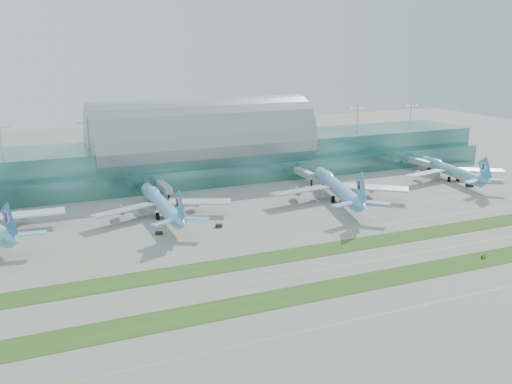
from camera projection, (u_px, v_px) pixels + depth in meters
name	position (u px, v px, depth m)	size (l,w,h in m)	color
ground	(318.00, 253.00, 200.92)	(700.00, 700.00, 0.00)	gray
terminal	(202.00, 151.00, 311.62)	(340.00, 69.10, 36.00)	#3D7A75
grass_strip_near	(363.00, 283.00, 176.06)	(420.00, 12.00, 0.08)	#2D591E
grass_strip_far	(315.00, 251.00, 202.68)	(420.00, 12.00, 0.08)	#2D591E
taxiline_a	(403.00, 310.00, 158.31)	(420.00, 0.35, 0.01)	yellow
taxiline_b	(339.00, 267.00, 188.49)	(420.00, 0.35, 0.01)	yellow
taxiline_c	(295.00, 237.00, 216.89)	(420.00, 0.35, 0.01)	yellow
taxiline_d	(270.00, 221.00, 236.42)	(420.00, 0.35, 0.01)	yellow
airliner_b	(161.00, 203.00, 242.25)	(60.26, 68.29, 18.82)	#6FBEF5
airliner_c	(337.00, 186.00, 267.41)	(64.69, 74.75, 20.89)	#70B1F7
airliner_d	(450.00, 170.00, 306.56)	(58.07, 66.61, 18.40)	#5EA6CF
gse_c	(159.00, 233.00, 219.92)	(2.90, 1.43, 1.22)	black
gse_d	(219.00, 226.00, 228.88)	(2.75, 1.69, 1.31)	black
gse_e	(347.00, 203.00, 261.09)	(3.49, 2.01, 1.32)	yellow
gse_f	(356.00, 196.00, 272.50)	(3.01, 1.67, 1.36)	black
gse_g	(470.00, 185.00, 293.04)	(3.40, 1.49, 1.46)	black
gse_h	(469.00, 185.00, 293.44)	(3.30, 1.72, 1.53)	black
taxiway_sign_east	(484.00, 256.00, 196.13)	(2.82, 1.22, 1.22)	black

